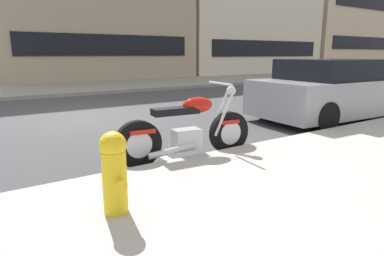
% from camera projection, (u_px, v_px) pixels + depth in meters
% --- Properties ---
extents(ground_plane, '(260.00, 260.00, 0.00)m').
position_uv_depth(ground_plane, '(89.00, 117.00, 8.29)').
color(ground_plane, '#3D3D3F').
extents(sidewalk_far_curb, '(120.00, 5.00, 0.14)m').
position_uv_depth(sidewalk_far_curb, '(252.00, 78.00, 20.30)').
color(sidewalk_far_curb, gray).
rests_on(sidewalk_far_curb, ground).
extents(parking_stall_stripe, '(0.12, 2.20, 0.01)m').
position_uv_depth(parking_stall_stripe, '(159.00, 154.00, 5.20)').
color(parking_stall_stripe, silver).
rests_on(parking_stall_stripe, ground).
extents(parked_motorcycle, '(2.16, 0.62, 1.13)m').
position_uv_depth(parked_motorcycle, '(188.00, 131.00, 4.86)').
color(parked_motorcycle, black).
rests_on(parked_motorcycle, ground).
extents(parked_car_far_down_curb, '(4.22, 2.10, 1.43)m').
position_uv_depth(parked_car_far_down_curb, '(334.00, 91.00, 7.91)').
color(parked_car_far_down_curb, gray).
rests_on(parked_car_far_down_curb, ground).
extents(fire_hydrant, '(0.24, 0.36, 0.75)m').
position_uv_depth(fire_hydrant, '(114.00, 170.00, 2.93)').
color(fire_hydrant, gold).
rests_on(fire_hydrant, sidewalk_near_curb).
extents(townhouse_corner_block, '(11.03, 10.94, 9.04)m').
position_uv_depth(townhouse_corner_block, '(79.00, 7.00, 21.31)').
color(townhouse_corner_block, tan).
rests_on(townhouse_corner_block, ground).
extents(townhouse_mid_block, '(11.98, 11.25, 8.66)m').
position_uv_depth(townhouse_mid_block, '(221.00, 20.00, 27.76)').
color(townhouse_mid_block, beige).
rests_on(townhouse_mid_block, ground).
extents(townhouse_behind_pole, '(12.31, 11.71, 11.32)m').
position_uv_depth(townhouse_behind_pole, '(315.00, 13.00, 34.45)').
color(townhouse_behind_pole, beige).
rests_on(townhouse_behind_pole, ground).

